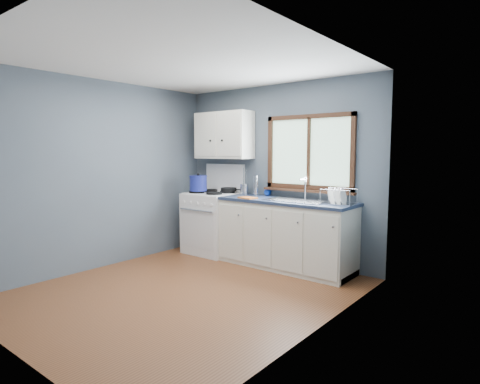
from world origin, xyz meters
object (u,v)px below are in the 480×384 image
Objects in this scene: stockpot at (198,183)px; thermos at (256,186)px; utensil_crock at (244,189)px; base_cabinets at (285,237)px; skillet at (229,189)px; sink at (297,205)px; dish_rack at (338,200)px; gas_range at (213,221)px.

stockpot is 1.19× the size of thermos.
utensil_crock is 1.39× the size of thermos.
base_cabinets is 4.85× the size of skillet.
sink is 0.84m from thermos.
sink is 2.20× the size of skillet.
stockpot reaches higher than skillet.
stockpot reaches higher than dish_rack.
base_cabinets is 0.93m from dish_rack.
base_cabinets is at bearing 0.82° from gas_range.
dish_rack is at bearing -5.30° from utensil_crock.
utensil_crock is (0.48, 0.18, 0.51)m from gas_range.
skillet is (-1.10, 0.13, 0.57)m from base_cabinets.
sink is at bearing 177.05° from dish_rack.
utensil_crock reaches higher than stockpot.
gas_range is 0.91m from thermos.
dish_rack is at bearing -6.30° from thermos.
thermos is (0.69, 0.19, 0.57)m from gas_range.
sink is 2.06× the size of dish_rack.
gas_range is 3.41× the size of utensil_crock.
thermos is (-0.80, 0.17, 0.20)m from sink.
stockpot is at bearing -153.35° from utensil_crock.
dish_rack is at bearing 1.33° from base_cabinets.
gas_range is 3.98× the size of stockpot.
base_cabinets is at bearing -15.10° from thermos.
stockpot is (-1.65, -0.16, 0.22)m from sink.
thermos is 1.36m from dish_rack.
utensil_crock is at bearing 168.91° from base_cabinets.
utensil_crock is 1.57m from dish_rack.
dish_rack reaches higher than base_cabinets.
skillet is 1.11× the size of stockpot.
gas_range is 1.62× the size of sink.
base_cabinets is 4.54× the size of dish_rack.
dish_rack is (1.84, -0.11, -0.01)m from skillet.
utensil_crock is at bearing 20.67° from gas_range.
utensil_crock reaches higher than base_cabinets.
base_cabinets is 1.25m from skillet.
gas_range is 2.10m from dish_rack.
skillet is at bearing 38.78° from stockpot.
gas_range reaches higher than stockpot.
thermos is (0.85, 0.33, -0.02)m from stockpot.
base_cabinets is (1.31, 0.02, -0.08)m from gas_range.
dish_rack is (0.55, 0.02, 0.11)m from sink.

